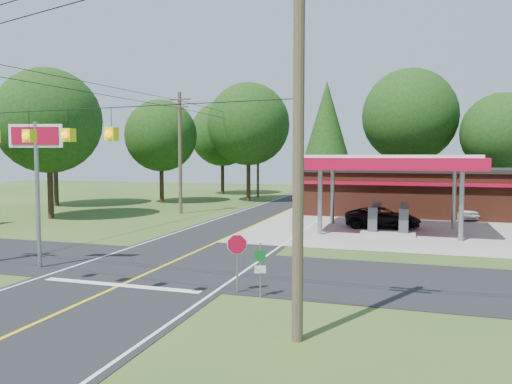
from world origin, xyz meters
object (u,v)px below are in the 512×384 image
(gas_canopy, at_px, (390,164))
(suv_car, at_px, (382,218))
(octagonal_stop_sign, at_px, (237,249))
(sedan_car, at_px, (458,210))
(big_stop_sign, at_px, (36,161))

(gas_canopy, height_order, suv_car, gas_canopy)
(suv_car, distance_m, octagonal_stop_sign, 18.21)
(sedan_car, bearing_deg, gas_canopy, -147.19)
(suv_car, relative_size, sedan_car, 1.19)
(suv_car, xyz_separation_m, sedan_car, (5.20, 6.50, 0.02))
(sedan_car, bearing_deg, suv_car, -155.42)
(gas_canopy, xyz_separation_m, big_stop_sign, (-14.00, -15.01, 0.34))
(octagonal_stop_sign, bearing_deg, sedan_car, 69.21)
(suv_car, bearing_deg, gas_canopy, -166.22)
(sedan_car, relative_size, octagonal_stop_sign, 1.94)
(suv_car, bearing_deg, octagonal_stop_sign, 162.64)
(suv_car, bearing_deg, sedan_car, -43.33)
(suv_car, height_order, octagonal_stop_sign, octagonal_stop_sign)
(gas_canopy, xyz_separation_m, sedan_car, (4.70, 8.00, -3.56))
(gas_canopy, height_order, octagonal_stop_sign, gas_canopy)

